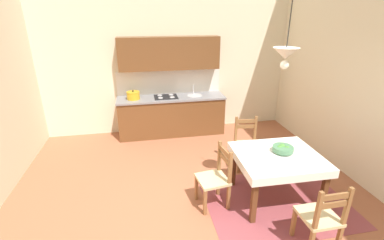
{
  "coord_description": "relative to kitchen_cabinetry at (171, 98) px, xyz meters",
  "views": [
    {
      "loc": [
        -0.65,
        -3.0,
        2.66
      ],
      "look_at": [
        0.1,
        0.87,
        1.1
      ],
      "focal_mm": 25.3,
      "sensor_mm": 36.0,
      "label": 1
    }
  ],
  "objects": [
    {
      "name": "fruit_bowl",
      "position": [
        1.33,
        -2.7,
        -0.04
      ],
      "size": [
        0.3,
        0.3,
        0.12
      ],
      "color": "#4C7F5B",
      "rests_on": "dining_table"
    },
    {
      "name": "kitchen_cabinetry",
      "position": [
        0.0,
        0.0,
        0.0
      ],
      "size": [
        2.42,
        0.63,
        2.2
      ],
      "color": "brown",
      "rests_on": "ground_plane"
    },
    {
      "name": "wall_back",
      "position": [
        0.0,
        0.33,
        1.25
      ],
      "size": [
        6.22,
        0.12,
        4.22
      ],
      "primitive_type": "cube",
      "color": "beige",
      "rests_on": "ground_plane"
    },
    {
      "name": "ground_plane",
      "position": [
        0.0,
        -2.91,
        -0.91
      ],
      "size": [
        6.22,
        6.96,
        0.1
      ],
      "primitive_type": "cube",
      "color": "#A86042"
    },
    {
      "name": "area_rug",
      "position": [
        1.23,
        -2.85,
        -0.85
      ],
      "size": [
        2.1,
        1.6,
        0.01
      ],
      "primitive_type": "cube",
      "color": "#96444B",
      "rests_on": "ground_plane"
    },
    {
      "name": "dining_chair_kitchen_side",
      "position": [
        1.16,
        -1.77,
        -0.41
      ],
      "size": [
        0.47,
        0.47,
        0.93
      ],
      "color": "#D1BC89",
      "rests_on": "ground_plane"
    },
    {
      "name": "dining_chair_tv_side",
      "position": [
        0.31,
        -2.71,
        -0.41
      ],
      "size": [
        0.47,
        0.47,
        0.93
      ],
      "color": "#D1BC89",
      "rests_on": "ground_plane"
    },
    {
      "name": "dining_table",
      "position": [
        1.23,
        -2.75,
        -0.23
      ],
      "size": [
        1.23,
        1.09,
        0.75
      ],
      "color": "brown",
      "rests_on": "ground_plane"
    },
    {
      "name": "pendant_lamp",
      "position": [
        1.11,
        -2.83,
        1.34
      ],
      "size": [
        0.32,
        0.32,
        0.81
      ],
      "color": "black"
    },
    {
      "name": "dining_chair_camera_side",
      "position": [
        1.3,
        -3.73,
        -0.41
      ],
      "size": [
        0.42,
        0.42,
        0.93
      ],
      "color": "#D1BC89",
      "rests_on": "ground_plane"
    }
  ]
}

